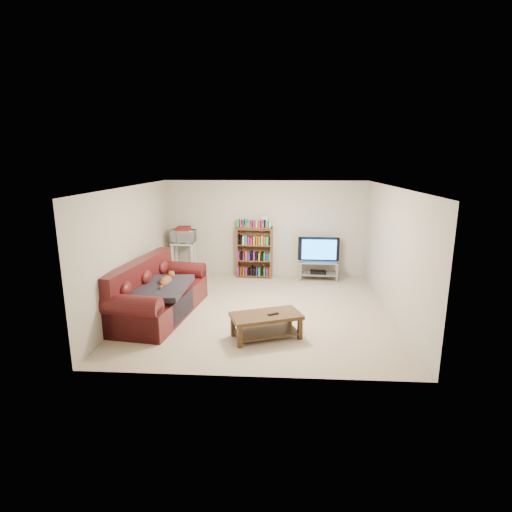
# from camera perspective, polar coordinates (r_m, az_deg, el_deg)

# --- Properties ---
(floor) EXTENTS (5.00, 5.00, 0.00)m
(floor) POSITION_cam_1_polar(r_m,az_deg,el_deg) (7.95, 0.55, -7.72)
(floor) COLOR beige
(floor) RESTS_ON ground
(ceiling) EXTENTS (5.00, 5.00, 0.00)m
(ceiling) POSITION_cam_1_polar(r_m,az_deg,el_deg) (7.42, 0.59, 9.83)
(ceiling) COLOR white
(ceiling) RESTS_ON ground
(wall_back) EXTENTS (5.00, 0.00, 5.00)m
(wall_back) POSITION_cam_1_polar(r_m,az_deg,el_deg) (10.05, 1.31, 3.89)
(wall_back) COLOR beige
(wall_back) RESTS_ON ground
(wall_front) EXTENTS (5.00, 0.00, 5.00)m
(wall_front) POSITION_cam_1_polar(r_m,az_deg,el_deg) (5.19, -0.86, -5.32)
(wall_front) COLOR beige
(wall_front) RESTS_ON ground
(wall_left) EXTENTS (0.00, 5.00, 5.00)m
(wall_left) POSITION_cam_1_polar(r_m,az_deg,el_deg) (8.11, -17.36, 0.96)
(wall_left) COLOR beige
(wall_left) RESTS_ON ground
(wall_right) EXTENTS (0.00, 5.00, 5.00)m
(wall_right) POSITION_cam_1_polar(r_m,az_deg,el_deg) (7.88, 19.05, 0.47)
(wall_right) COLOR beige
(wall_right) RESTS_ON ground
(sofa) EXTENTS (1.38, 2.57, 1.05)m
(sofa) POSITION_cam_1_polar(r_m,az_deg,el_deg) (7.85, -14.15, -5.64)
(sofa) COLOR #4B1314
(sofa) RESTS_ON floor
(blanket) EXTENTS (1.01, 1.28, 0.20)m
(blanket) POSITION_cam_1_polar(r_m,az_deg,el_deg) (7.55, -13.43, -4.44)
(blanket) COLOR #25212A
(blanket) RESTS_ON sofa
(cat) EXTENTS (0.35, 0.70, 0.20)m
(cat) POSITION_cam_1_polar(r_m,az_deg,el_deg) (7.73, -12.78, -3.53)
(cat) COLOR brown
(cat) RESTS_ON sofa
(coffee_table) EXTENTS (1.27, 0.94, 0.42)m
(coffee_table) POSITION_cam_1_polar(r_m,az_deg,el_deg) (6.67, 1.45, -9.30)
(coffee_table) COLOR #3D2815
(coffee_table) RESTS_ON floor
(remote) EXTENTS (0.19, 0.14, 0.02)m
(remote) POSITION_cam_1_polar(r_m,az_deg,el_deg) (6.61, 2.47, -8.26)
(remote) COLOR black
(remote) RESTS_ON coffee_table
(tv_stand) EXTENTS (0.95, 0.45, 0.47)m
(tv_stand) POSITION_cam_1_polar(r_m,az_deg,el_deg) (9.94, 8.87, -1.57)
(tv_stand) COLOR #999EA3
(tv_stand) RESTS_ON floor
(television) EXTENTS (1.01, 0.16, 0.58)m
(television) POSITION_cam_1_polar(r_m,az_deg,el_deg) (9.84, 8.97, 0.91)
(television) COLOR black
(television) RESTS_ON tv_stand
(dvd_player) EXTENTS (0.38, 0.27, 0.06)m
(dvd_player) POSITION_cam_1_polar(r_m,az_deg,el_deg) (9.98, 8.85, -2.29)
(dvd_player) COLOR black
(dvd_player) RESTS_ON tv_stand
(bookshelf) EXTENTS (0.90, 0.33, 1.29)m
(bookshelf) POSITION_cam_1_polar(r_m,az_deg,el_deg) (9.97, -0.22, 0.67)
(bookshelf) COLOR brown
(bookshelf) RESTS_ON floor
(shelf_clutter) EXTENTS (0.66, 0.21, 0.28)m
(shelf_clutter) POSITION_cam_1_polar(r_m,az_deg,el_deg) (9.83, 0.35, 4.81)
(shelf_clutter) COLOR silver
(shelf_clutter) RESTS_ON bookshelf
(microwave_stand) EXTENTS (0.58, 0.43, 0.90)m
(microwave_stand) POSITION_cam_1_polar(r_m,az_deg,el_deg) (10.07, -10.24, 0.08)
(microwave_stand) COLOR silver
(microwave_stand) RESTS_ON floor
(microwave) EXTENTS (0.57, 0.40, 0.31)m
(microwave) POSITION_cam_1_polar(r_m,az_deg,el_deg) (9.97, -10.35, 2.76)
(microwave) COLOR silver
(microwave) RESTS_ON microwave_stand
(game_boxes) EXTENTS (0.34, 0.30, 0.05)m
(game_boxes) POSITION_cam_1_polar(r_m,az_deg,el_deg) (9.94, -10.39, 3.78)
(game_boxes) COLOR maroon
(game_boxes) RESTS_ON microwave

